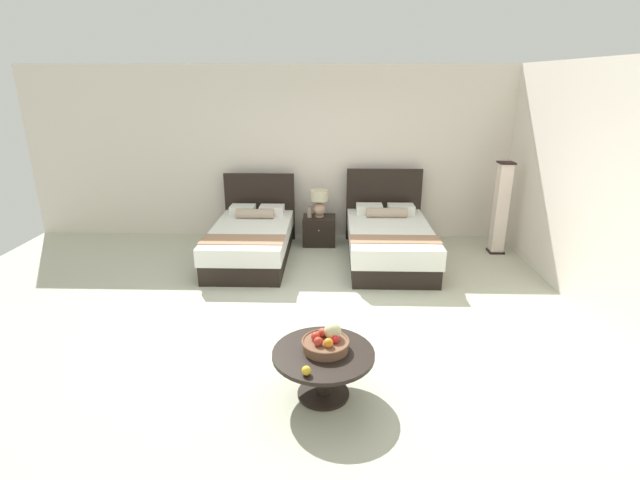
# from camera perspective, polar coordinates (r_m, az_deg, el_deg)

# --- Properties ---
(ground_plane) EXTENTS (9.93, 9.45, 0.02)m
(ground_plane) POSITION_cam_1_polar(r_m,az_deg,el_deg) (5.67, -0.53, -8.65)
(ground_plane) COLOR beige
(wall_back) EXTENTS (9.93, 0.12, 2.84)m
(wall_back) POSITION_cam_1_polar(r_m,az_deg,el_deg) (8.04, 0.24, 10.38)
(wall_back) COLOR silver
(wall_back) RESTS_ON ground
(wall_side_right) EXTENTS (0.12, 5.05, 2.84)m
(wall_side_right) POSITION_cam_1_polar(r_m,az_deg,el_deg) (6.30, 29.90, 5.47)
(wall_side_right) COLOR silver
(wall_side_right) RESTS_ON ground
(bed_near_window) EXTENTS (1.17, 2.05, 1.13)m
(bed_near_window) POSITION_cam_1_polar(r_m,az_deg,el_deg) (7.23, -8.26, 0.02)
(bed_near_window) COLOR black
(bed_near_window) RESTS_ON ground
(bed_near_corner) EXTENTS (1.24, 2.11, 1.21)m
(bed_near_corner) POSITION_cam_1_polar(r_m,az_deg,el_deg) (7.17, 8.30, -0.03)
(bed_near_corner) COLOR black
(bed_near_corner) RESTS_ON ground
(nightstand) EXTENTS (0.53, 0.46, 0.47)m
(nightstand) POSITION_cam_1_polar(r_m,az_deg,el_deg) (7.81, -0.09, 1.17)
(nightstand) COLOR black
(nightstand) RESTS_ON ground
(table_lamp) EXTENTS (0.30, 0.30, 0.44)m
(table_lamp) POSITION_cam_1_polar(r_m,az_deg,el_deg) (7.69, -0.09, 4.77)
(table_lamp) COLOR tan
(table_lamp) RESTS_ON nightstand
(vase) EXTENTS (0.08, 0.08, 0.18)m
(vase) POSITION_cam_1_polar(r_m,az_deg,el_deg) (7.68, -1.29, 3.41)
(vase) COLOR gray
(vase) RESTS_ON nightstand
(coffee_table) EXTENTS (0.87, 0.87, 0.43)m
(coffee_table) POSITION_cam_1_polar(r_m,az_deg,el_deg) (4.15, 0.41, -14.53)
(coffee_table) COLOR black
(coffee_table) RESTS_ON ground
(fruit_bowl) EXTENTS (0.41, 0.41, 0.22)m
(fruit_bowl) POSITION_cam_1_polar(r_m,az_deg,el_deg) (4.10, 0.78, -12.17)
(fruit_bowl) COLOR brown
(fruit_bowl) RESTS_ON coffee_table
(loose_apple) EXTENTS (0.08, 0.08, 0.08)m
(loose_apple) POSITION_cam_1_polar(r_m,az_deg,el_deg) (3.81, -1.70, -15.48)
(loose_apple) COLOR gold
(loose_apple) RESTS_ON coffee_table
(floor_lamp_corner) EXTENTS (0.23, 0.23, 1.44)m
(floor_lamp_corner) POSITION_cam_1_polar(r_m,az_deg,el_deg) (7.81, 20.97, 3.58)
(floor_lamp_corner) COLOR black
(floor_lamp_corner) RESTS_ON ground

